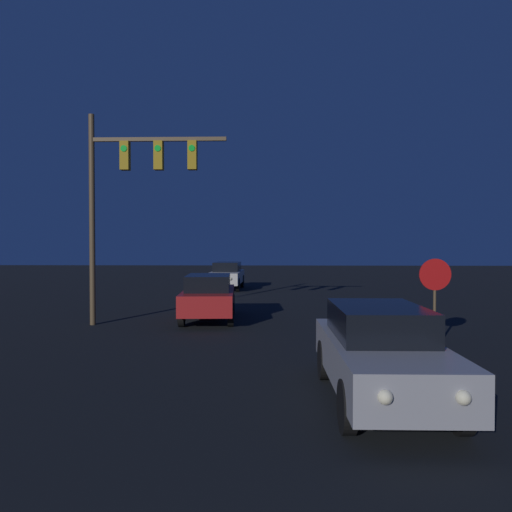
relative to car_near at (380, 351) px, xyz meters
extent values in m
cube|color=#99999E|center=(0.00, -0.05, -0.12)|extent=(1.69, 4.42, 0.66)
cube|color=black|center=(0.00, 0.17, 0.47)|extent=(1.43, 2.28, 0.52)
cylinder|color=black|center=(0.77, -1.41, -0.45)|extent=(0.19, 0.74, 0.73)
cylinder|color=black|center=(-0.75, -1.42, -0.45)|extent=(0.19, 0.74, 0.73)
cylinder|color=black|center=(0.75, 1.32, -0.45)|extent=(0.19, 0.74, 0.73)
cylinder|color=black|center=(-0.77, 1.31, -0.45)|extent=(0.19, 0.74, 0.73)
sphere|color=#F9EFC6|center=(0.47, -2.27, -0.06)|extent=(0.18, 0.18, 0.18)
sphere|color=#F9EFC6|center=(-0.44, -2.27, -0.06)|extent=(0.18, 0.18, 0.18)
cube|color=#B21E1E|center=(-3.88, 8.65, -0.12)|extent=(1.93, 4.50, 0.66)
cube|color=black|center=(-3.87, 8.43, 0.47)|extent=(1.55, 2.35, 0.52)
cylinder|color=black|center=(-4.73, 9.96, -0.45)|extent=(0.23, 0.74, 0.73)
cylinder|color=black|center=(-3.21, 10.06, -0.45)|extent=(0.23, 0.74, 0.73)
cylinder|color=black|center=(-4.55, 7.24, -0.45)|extent=(0.23, 0.74, 0.73)
cylinder|color=black|center=(-3.03, 7.33, -0.45)|extent=(0.23, 0.74, 0.73)
sphere|color=#F9EFC6|center=(-4.47, 10.84, -0.06)|extent=(0.18, 0.18, 0.18)
sphere|color=#F9EFC6|center=(-3.57, 10.89, -0.06)|extent=(0.18, 0.18, 0.18)
cube|color=beige|center=(-4.30, 20.24, -0.12)|extent=(1.78, 4.45, 0.66)
cube|color=black|center=(-4.29, 20.46, 0.47)|extent=(1.47, 2.30, 0.52)
cylinder|color=black|center=(-3.58, 18.85, -0.45)|extent=(0.20, 0.74, 0.73)
cylinder|color=black|center=(-5.10, 18.89, -0.45)|extent=(0.20, 0.74, 0.73)
cylinder|color=black|center=(-3.50, 21.58, -0.45)|extent=(0.20, 0.74, 0.73)
cylinder|color=black|center=(-5.02, 21.62, -0.45)|extent=(0.20, 0.74, 0.73)
sphere|color=#F9EFC6|center=(-3.91, 18.00, -0.06)|extent=(0.18, 0.18, 0.18)
sphere|color=#F9EFC6|center=(-4.82, 18.03, -0.06)|extent=(0.18, 0.18, 0.18)
cylinder|color=brown|center=(-7.45, 7.53, 2.51)|extent=(0.18, 0.18, 6.66)
cube|color=brown|center=(-5.31, 7.53, 5.05)|extent=(4.27, 0.12, 0.12)
cube|color=#A57F14|center=(-6.38, 7.53, 4.54)|extent=(0.28, 0.28, 0.90)
cylinder|color=green|center=(-6.38, 7.38, 4.74)|extent=(0.20, 0.02, 0.20)
cube|color=#A57F14|center=(-5.31, 7.53, 4.54)|extent=(0.28, 0.28, 0.90)
cylinder|color=green|center=(-5.31, 7.38, 4.74)|extent=(0.20, 0.02, 0.20)
cube|color=#A57F14|center=(-4.24, 7.53, 4.54)|extent=(0.28, 0.28, 0.90)
cylinder|color=green|center=(-4.24, 7.38, 4.74)|extent=(0.20, 0.02, 0.20)
cylinder|color=brown|center=(2.14, 3.88, 0.29)|extent=(0.07, 0.07, 2.22)
cylinder|color=red|center=(2.14, 3.86, 1.02)|extent=(0.76, 0.03, 0.76)
camera|label=1|loc=(-1.78, -8.12, 1.73)|focal=35.00mm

